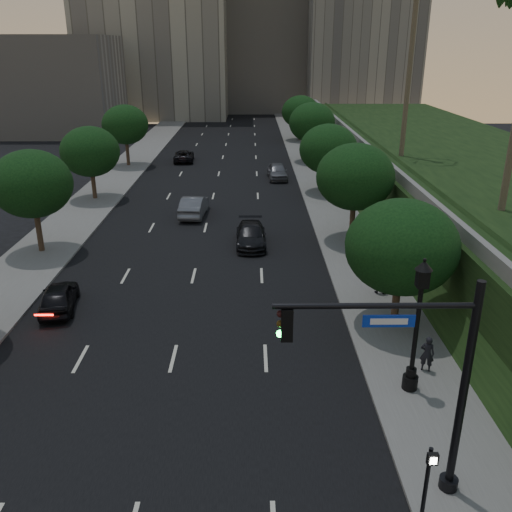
{
  "coord_description": "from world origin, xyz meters",
  "views": [
    {
      "loc": [
        3.39,
        -15.22,
        12.66
      ],
      "look_at": [
        3.61,
        7.99,
        3.6
      ],
      "focal_mm": 38.0,
      "sensor_mm": 36.0,
      "label": 1
    }
  ],
  "objects_px": {
    "sedan_far_right": "(277,171)",
    "pedestrian_c": "(376,271)",
    "sedan_far_left": "(184,156)",
    "sedan_near_right": "(251,235)",
    "pedestrian_a": "(427,354)",
    "street_lamp": "(416,332)",
    "pedestrian_b": "(380,278)",
    "sedan_mid_left": "(194,206)",
    "traffic_signal_mast": "(425,390)",
    "sedan_near_left": "(59,297)"
  },
  "relations": [
    {
      "from": "street_lamp",
      "to": "pedestrian_b",
      "type": "distance_m",
      "value": 8.97
    },
    {
      "from": "sedan_near_left",
      "to": "sedan_near_right",
      "type": "height_order",
      "value": "sedan_near_right"
    },
    {
      "from": "sedan_near_right",
      "to": "pedestrian_a",
      "type": "relative_size",
      "value": 3.12
    },
    {
      "from": "sedan_near_right",
      "to": "pedestrian_b",
      "type": "relative_size",
      "value": 2.94
    },
    {
      "from": "sedan_far_right",
      "to": "pedestrian_a",
      "type": "distance_m",
      "value": 35.2
    },
    {
      "from": "pedestrian_a",
      "to": "sedan_mid_left",
      "type": "bearing_deg",
      "value": -40.96
    },
    {
      "from": "traffic_signal_mast",
      "to": "sedan_far_left",
      "type": "bearing_deg",
      "value": 104.14
    },
    {
      "from": "traffic_signal_mast",
      "to": "sedan_near_right",
      "type": "bearing_deg",
      "value": 102.58
    },
    {
      "from": "sedan_near_right",
      "to": "pedestrian_c",
      "type": "relative_size",
      "value": 3.05
    },
    {
      "from": "pedestrian_a",
      "to": "traffic_signal_mast",
      "type": "bearing_deg",
      "value": 91.3
    },
    {
      "from": "sedan_far_right",
      "to": "pedestrian_c",
      "type": "xyz_separation_m",
      "value": [
        4.3,
        -26.27,
        0.16
      ]
    },
    {
      "from": "sedan_far_left",
      "to": "sedan_near_left",
      "type": "bearing_deg",
      "value": 83.45
    },
    {
      "from": "sedan_far_right",
      "to": "pedestrian_c",
      "type": "distance_m",
      "value": 26.62
    },
    {
      "from": "traffic_signal_mast",
      "to": "street_lamp",
      "type": "relative_size",
      "value": 1.25
    },
    {
      "from": "sedan_far_left",
      "to": "sedan_near_right",
      "type": "height_order",
      "value": "sedan_near_right"
    },
    {
      "from": "traffic_signal_mast",
      "to": "pedestrian_c",
      "type": "relative_size",
      "value": 4.39
    },
    {
      "from": "sedan_far_right",
      "to": "pedestrian_a",
      "type": "height_order",
      "value": "pedestrian_a"
    },
    {
      "from": "traffic_signal_mast",
      "to": "sedan_near_right",
      "type": "distance_m",
      "value": 22.53
    },
    {
      "from": "street_lamp",
      "to": "sedan_mid_left",
      "type": "bearing_deg",
      "value": 114.43
    },
    {
      "from": "street_lamp",
      "to": "sedan_mid_left",
      "type": "xyz_separation_m",
      "value": [
        -10.68,
        23.52,
        -1.83
      ]
    },
    {
      "from": "street_lamp",
      "to": "pedestrian_a",
      "type": "distance_m",
      "value": 2.34
    },
    {
      "from": "sedan_mid_left",
      "to": "sedan_far_right",
      "type": "bearing_deg",
      "value": -115.44
    },
    {
      "from": "sedan_near_right",
      "to": "pedestrian_c",
      "type": "height_order",
      "value": "pedestrian_c"
    },
    {
      "from": "pedestrian_b",
      "to": "sedan_mid_left",
      "type": "bearing_deg",
      "value": -30.43
    },
    {
      "from": "sedan_far_left",
      "to": "pedestrian_c",
      "type": "xyz_separation_m",
      "value": [
        14.75,
        -35.22,
        0.29
      ]
    },
    {
      "from": "sedan_near_left",
      "to": "sedan_mid_left",
      "type": "distance_m",
      "value": 17.12
    },
    {
      "from": "sedan_near_right",
      "to": "street_lamp",
      "type": "bearing_deg",
      "value": -70.58
    },
    {
      "from": "street_lamp",
      "to": "sedan_far_right",
      "type": "relative_size",
      "value": 1.22
    },
    {
      "from": "sedan_far_left",
      "to": "street_lamp",
      "type": "bearing_deg",
      "value": 103.73
    },
    {
      "from": "pedestrian_b",
      "to": "pedestrian_c",
      "type": "relative_size",
      "value": 1.04
    },
    {
      "from": "street_lamp",
      "to": "pedestrian_a",
      "type": "xyz_separation_m",
      "value": [
        1.0,
        1.25,
        -1.7
      ]
    },
    {
      "from": "traffic_signal_mast",
      "to": "pedestrian_a",
      "type": "height_order",
      "value": "traffic_signal_mast"
    },
    {
      "from": "sedan_far_right",
      "to": "pedestrian_b",
      "type": "distance_m",
      "value": 27.71
    },
    {
      "from": "street_lamp",
      "to": "sedan_far_right",
      "type": "height_order",
      "value": "street_lamp"
    },
    {
      "from": "sedan_near_left",
      "to": "sedan_mid_left",
      "type": "relative_size",
      "value": 0.84
    },
    {
      "from": "pedestrian_a",
      "to": "street_lamp",
      "type": "bearing_deg",
      "value": 72.74
    },
    {
      "from": "sedan_far_left",
      "to": "pedestrian_b",
      "type": "height_order",
      "value": "pedestrian_b"
    },
    {
      "from": "sedan_near_right",
      "to": "sedan_far_left",
      "type": "bearing_deg",
      "value": 104.41
    },
    {
      "from": "sedan_near_left",
      "to": "sedan_far_left",
      "type": "bearing_deg",
      "value": -102.7
    },
    {
      "from": "traffic_signal_mast",
      "to": "pedestrian_c",
      "type": "distance_m",
      "value": 15.38
    },
    {
      "from": "sedan_mid_left",
      "to": "pedestrian_a",
      "type": "distance_m",
      "value": 25.15
    },
    {
      "from": "street_lamp",
      "to": "pedestrian_c",
      "type": "xyz_separation_m",
      "value": [
        0.79,
        9.89,
        -1.69
      ]
    },
    {
      "from": "pedestrian_a",
      "to": "pedestrian_c",
      "type": "bearing_deg",
      "value": -67.24
    },
    {
      "from": "sedan_near_right",
      "to": "sedan_far_right",
      "type": "relative_size",
      "value": 1.05
    },
    {
      "from": "sedan_mid_left",
      "to": "sedan_near_right",
      "type": "bearing_deg",
      "value": 127.55
    },
    {
      "from": "street_lamp",
      "to": "pedestrian_c",
      "type": "height_order",
      "value": "street_lamp"
    },
    {
      "from": "sedan_mid_left",
      "to": "pedestrian_b",
      "type": "xyz_separation_m",
      "value": [
        11.42,
        -14.74,
        0.17
      ]
    },
    {
      "from": "pedestrian_c",
      "to": "pedestrian_a",
      "type": "bearing_deg",
      "value": 77.57
    },
    {
      "from": "pedestrian_b",
      "to": "pedestrian_c",
      "type": "height_order",
      "value": "pedestrian_b"
    },
    {
      "from": "sedan_far_right",
      "to": "pedestrian_a",
      "type": "xyz_separation_m",
      "value": [
        4.51,
        -34.91,
        0.14
      ]
    }
  ]
}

